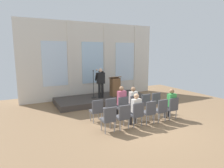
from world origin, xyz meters
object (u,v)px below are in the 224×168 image
at_px(audience_r0_c3, 133,99).
at_px(chair_r1_c4, 161,109).
at_px(chair_r1_c0, 109,118).
at_px(audience_r0_c2, 121,100).
at_px(lectern, 115,87).
at_px(chair_r0_c1, 110,107).
at_px(mic_stand, 94,92).
at_px(chair_r0_c5, 155,101).
at_px(chair_r0_c4, 144,102).
at_px(chair_r0_c3, 134,104).
at_px(chair_r1_c3, 149,111).
at_px(chair_r1_c2, 137,113).
at_px(speaker, 101,81).
at_px(audience_r1_c2, 135,108).
at_px(chair_r0_c2, 122,106).
at_px(chair_r1_c1, 123,115).
at_px(audience_r1_c5, 171,102).
at_px(chair_r1_c5, 172,107).
at_px(chair_r0_c0, 97,109).

xyz_separation_m(audience_r0_c3, chair_r1_c4, (0.59, -1.21, -0.19)).
xyz_separation_m(audience_r0_c3, chair_r1_c0, (-1.78, -1.21, -0.19)).
bearing_deg(audience_r0_c2, lectern, 67.52).
distance_m(chair_r0_c1, audience_r0_c3, 1.21).
xyz_separation_m(mic_stand, chair_r0_c5, (1.99, -2.83, -0.09)).
distance_m(chair_r0_c1, chair_r0_c4, 1.78).
distance_m(chair_r0_c3, chair_r1_c3, 1.12).
relative_size(audience_r0_c2, chair_r1_c2, 1.47).
xyz_separation_m(chair_r0_c3, audience_r0_c3, (0.00, 0.08, 0.19)).
relative_size(speaker, chair_r0_c3, 1.76).
distance_m(lectern, audience_r0_c3, 2.68).
bearing_deg(chair_r1_c2, chair_r1_c3, 0.00).
height_order(chair_r0_c3, chair_r0_c5, same).
height_order(speaker, lectern, speaker).
height_order(speaker, audience_r1_c2, speaker).
height_order(lectern, chair_r0_c1, lectern).
distance_m(chair_r0_c1, chair_r0_c2, 0.59).
relative_size(chair_r0_c1, audience_r0_c3, 0.72).
bearing_deg(speaker, chair_r1_c1, -101.31).
relative_size(speaker, chair_r1_c1, 1.76).
distance_m(lectern, chair_r0_c1, 3.21).
xyz_separation_m(chair_r1_c2, audience_r1_c2, (0.00, 0.08, 0.18)).
relative_size(lectern, audience_r1_c2, 0.90).
relative_size(chair_r1_c3, audience_r1_c5, 0.72).
bearing_deg(audience_r0_c3, chair_r0_c2, -172.11).
relative_size(chair_r0_c4, audience_r1_c5, 0.72).
bearing_deg(chair_r1_c5, audience_r1_c2, 177.33).
distance_m(chair_r0_c0, chair_r0_c2, 1.19).
height_order(chair_r0_c5, chair_r1_c3, same).
height_order(speaker, chair_r0_c1, speaker).
relative_size(audience_r0_c3, chair_r0_c5, 1.38).
xyz_separation_m(chair_r0_c1, chair_r0_c5, (2.38, 0.00, 0.00)).
bearing_deg(mic_stand, chair_r1_c1, -95.64).
relative_size(chair_r1_c1, chair_r1_c3, 1.00).
relative_size(chair_r0_c2, chair_r1_c0, 1.00).
bearing_deg(audience_r1_c5, chair_r0_c1, 156.35).
height_order(chair_r0_c5, chair_r1_c5, same).
relative_size(chair_r0_c3, chair_r1_c4, 1.00).
bearing_deg(chair_r0_c4, chair_r1_c0, -154.72).
distance_m(chair_r0_c5, chair_r1_c2, 2.11).
bearing_deg(audience_r0_c2, audience_r0_c3, 0.41).
height_order(lectern, chair_r1_c2, lectern).
xyz_separation_m(chair_r0_c1, chair_r1_c0, (-0.59, -1.12, 0.00)).
xyz_separation_m(speaker, chair_r1_c5, (1.62, -3.81, -0.72)).
height_order(chair_r1_c2, audience_r1_c2, audience_r1_c2).
relative_size(audience_r0_c2, chair_r0_c4, 1.47).
relative_size(chair_r0_c2, chair_r0_c3, 1.00).
xyz_separation_m(chair_r0_c2, chair_r0_c5, (1.78, 0.00, 0.00)).
height_order(mic_stand, chair_r0_c4, mic_stand).
bearing_deg(mic_stand, chair_r1_c0, -103.98).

